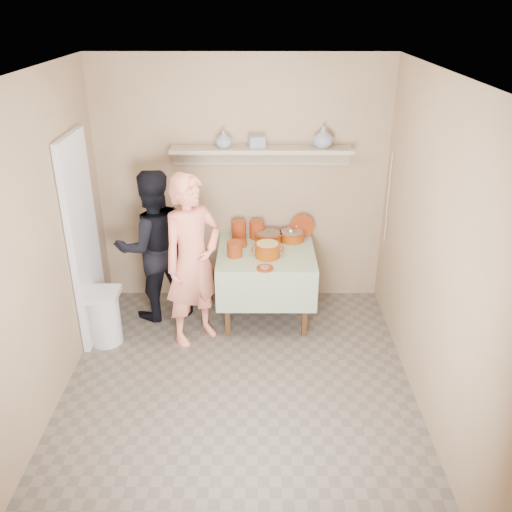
{
  "coord_description": "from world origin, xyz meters",
  "views": [
    {
      "loc": [
        0.17,
        -3.65,
        3.06
      ],
      "look_at": [
        0.15,
        0.75,
        0.95
      ],
      "focal_mm": 38.0,
      "sensor_mm": 36.0,
      "label": 1
    }
  ],
  "objects_px": {
    "person_helper": "(153,246)",
    "serving_table": "(266,261)",
    "person_cook": "(193,261)",
    "trash_bin": "(105,317)",
    "cazuela_rice": "(267,249)"
  },
  "relations": [
    {
      "from": "person_helper",
      "to": "trash_bin",
      "type": "relative_size",
      "value": 2.83
    },
    {
      "from": "person_cook",
      "to": "trash_bin",
      "type": "height_order",
      "value": "person_cook"
    },
    {
      "from": "person_cook",
      "to": "person_helper",
      "type": "relative_size",
      "value": 1.06
    },
    {
      "from": "person_helper",
      "to": "serving_table",
      "type": "height_order",
      "value": "person_helper"
    },
    {
      "from": "person_cook",
      "to": "trash_bin",
      "type": "bearing_deg",
      "value": 144.65
    },
    {
      "from": "trash_bin",
      "to": "serving_table",
      "type": "bearing_deg",
      "value": 17.69
    },
    {
      "from": "person_cook",
      "to": "person_helper",
      "type": "distance_m",
      "value": 0.64
    },
    {
      "from": "person_cook",
      "to": "cazuela_rice",
      "type": "height_order",
      "value": "person_cook"
    },
    {
      "from": "person_helper",
      "to": "serving_table",
      "type": "bearing_deg",
      "value": 154.1
    },
    {
      "from": "cazuela_rice",
      "to": "serving_table",
      "type": "bearing_deg",
      "value": 93.71
    },
    {
      "from": "person_helper",
      "to": "cazuela_rice",
      "type": "xyz_separation_m",
      "value": [
        1.15,
        -0.18,
        0.05
      ]
    },
    {
      "from": "serving_table",
      "to": "cazuela_rice",
      "type": "distance_m",
      "value": 0.25
    },
    {
      "from": "person_cook",
      "to": "person_helper",
      "type": "xyz_separation_m",
      "value": [
        -0.45,
        0.45,
        -0.05
      ]
    },
    {
      "from": "person_cook",
      "to": "person_helper",
      "type": "bearing_deg",
      "value": 94.6
    },
    {
      "from": "serving_table",
      "to": "cazuela_rice",
      "type": "relative_size",
      "value": 2.95
    }
  ]
}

